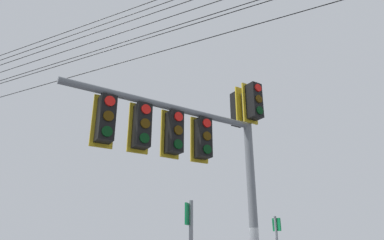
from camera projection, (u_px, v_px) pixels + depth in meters
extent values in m
cylinder|color=slate|center=(253.00, 209.00, 7.56)|extent=(0.20, 0.20, 5.81)
cylinder|color=slate|center=(168.00, 106.00, 7.13)|extent=(4.13, 2.04, 0.14)
cube|color=black|center=(254.00, 101.00, 8.23)|extent=(0.40, 0.40, 0.90)
cube|color=#B29319|center=(250.00, 104.00, 8.36)|extent=(0.42, 0.22, 1.04)
cylinder|color=red|center=(258.00, 88.00, 8.21)|extent=(0.19, 0.11, 0.20)
cylinder|color=#3C2703|center=(259.00, 99.00, 8.10)|extent=(0.19, 0.11, 0.20)
cylinder|color=black|center=(260.00, 110.00, 7.99)|extent=(0.19, 0.11, 0.20)
cube|color=black|center=(238.00, 109.00, 8.70)|extent=(0.40, 0.40, 0.90)
cube|color=#B29319|center=(243.00, 107.00, 8.57)|extent=(0.42, 0.22, 1.04)
cylinder|color=red|center=(234.00, 101.00, 8.94)|extent=(0.19, 0.11, 0.20)
cylinder|color=#3C2703|center=(234.00, 111.00, 8.83)|extent=(0.19, 0.11, 0.20)
cylinder|color=black|center=(235.00, 122.00, 8.73)|extent=(0.19, 0.11, 0.20)
cube|color=black|center=(203.00, 138.00, 7.40)|extent=(0.41, 0.41, 0.90)
cube|color=#B29319|center=(199.00, 140.00, 7.54)|extent=(0.41, 0.24, 1.04)
cylinder|color=red|center=(207.00, 123.00, 7.37)|extent=(0.19, 0.12, 0.20)
cylinder|color=#3C2703|center=(207.00, 136.00, 7.27)|extent=(0.19, 0.12, 0.20)
cylinder|color=black|center=(207.00, 149.00, 7.16)|extent=(0.19, 0.12, 0.20)
cube|color=black|center=(174.00, 132.00, 7.03)|extent=(0.39, 0.39, 0.90)
cube|color=#B29319|center=(170.00, 134.00, 7.16)|extent=(0.42, 0.21, 1.04)
cylinder|color=red|center=(179.00, 117.00, 7.01)|extent=(0.20, 0.11, 0.20)
cylinder|color=#3C2703|center=(178.00, 130.00, 6.90)|extent=(0.20, 0.11, 0.20)
cylinder|color=black|center=(178.00, 144.00, 6.79)|extent=(0.20, 0.11, 0.20)
cube|color=black|center=(142.00, 126.00, 6.65)|extent=(0.40, 0.40, 0.90)
cube|color=#B29319|center=(139.00, 128.00, 6.79)|extent=(0.41, 0.23, 1.04)
cylinder|color=red|center=(146.00, 109.00, 6.63)|extent=(0.19, 0.12, 0.20)
cylinder|color=#3C2703|center=(145.00, 123.00, 6.52)|extent=(0.19, 0.12, 0.20)
cylinder|color=black|center=(145.00, 138.00, 6.41)|extent=(0.19, 0.12, 0.20)
cube|color=black|center=(106.00, 119.00, 6.28)|extent=(0.40, 0.40, 0.90)
cube|color=#B29319|center=(103.00, 121.00, 6.41)|extent=(0.41, 0.24, 1.04)
cylinder|color=red|center=(110.00, 101.00, 6.25)|extent=(0.19, 0.12, 0.20)
cylinder|color=#3C2703|center=(109.00, 116.00, 6.15)|extent=(0.19, 0.12, 0.20)
cylinder|color=black|center=(107.00, 131.00, 6.04)|extent=(0.19, 0.12, 0.20)
cube|color=#0C7238|center=(189.00, 214.00, 5.60)|extent=(0.33, 0.11, 0.35)
cube|color=white|center=(188.00, 214.00, 5.60)|extent=(0.27, 0.08, 0.29)
cube|color=#0C7238|center=(277.00, 225.00, 9.33)|extent=(0.15, 0.27, 0.35)
cube|color=white|center=(277.00, 225.00, 9.33)|extent=(0.10, 0.21, 0.29)
cylinder|color=black|center=(290.00, 15.00, 8.77)|extent=(3.45, 28.76, 0.47)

